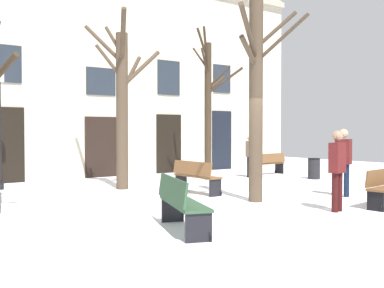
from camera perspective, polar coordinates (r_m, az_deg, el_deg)
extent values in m
plane|color=white|center=(11.41, 4.48, -7.08)|extent=(31.43, 31.43, 0.00)
cube|color=beige|center=(17.93, -11.92, 8.97)|extent=(19.64, 0.40, 8.05)
cube|color=black|center=(16.50, -21.73, -0.13)|extent=(1.22, 0.08, 2.50)
cube|color=#262D38|center=(16.64, -21.83, 9.07)|extent=(1.10, 0.06, 1.23)
cube|color=black|center=(17.68, -10.96, -0.36)|extent=(1.29, 0.08, 2.23)
cube|color=#262D38|center=(17.76, -11.00, 7.46)|extent=(1.16, 0.06, 1.00)
cube|color=black|center=(19.16, -2.84, 0.04)|extent=(1.17, 0.08, 2.38)
cube|color=#262D38|center=(19.27, -2.85, 8.04)|extent=(1.06, 0.06, 1.39)
cube|color=black|center=(20.84, 3.62, 0.46)|extent=(1.07, 0.08, 2.59)
cube|color=#262D38|center=(20.96, 3.63, 7.89)|extent=(0.96, 0.06, 1.23)
cylinder|color=#4C3D2D|center=(11.49, 7.76, 5.19)|extent=(0.33, 0.33, 4.88)
cylinder|color=#4C3D2D|center=(10.91, 6.93, 13.27)|extent=(1.43, 1.03, 1.00)
cylinder|color=#4C3D2D|center=(11.41, 10.81, 12.46)|extent=(0.56, 1.29, 1.05)
cylinder|color=#4C3D2D|center=(11.75, 10.15, 13.47)|extent=(0.81, 0.73, 0.90)
cylinder|color=#4C3D2D|center=(11.18, 6.93, 11.02)|extent=(0.95, 0.53, 0.67)
cylinder|color=#4C3D2D|center=(13.98, -8.49, 3.94)|extent=(0.35, 0.35, 4.58)
cylinder|color=#4C3D2D|center=(13.64, -8.39, 12.85)|extent=(0.66, 1.21, 1.37)
cylinder|color=#4C3D2D|center=(14.38, -7.43, 8.37)|extent=(0.89, 0.44, 1.19)
cylinder|color=#4C3D2D|center=(14.39, -9.46, 12.28)|extent=(0.37, 0.64, 0.90)
cylinder|color=#4C3D2D|center=(14.29, -10.03, 9.83)|extent=(0.63, 0.78, 1.06)
cylinder|color=#4C3D2D|center=(14.53, -6.25, 9.06)|extent=(1.50, 0.37, 1.26)
cylinder|color=#4C3D2D|center=(14.64, -10.70, 11.84)|extent=(0.69, 1.39, 1.28)
cylinder|color=#382B1E|center=(10.17, -22.05, 8.26)|extent=(0.43, 1.03, 0.67)
cylinder|color=#382B1E|center=(16.51, 1.95, 3.96)|extent=(0.24, 0.24, 4.79)
cylinder|color=#382B1E|center=(17.04, 1.05, 10.32)|extent=(0.08, 0.92, 0.91)
cylinder|color=#382B1E|center=(16.20, 1.57, 9.98)|extent=(0.82, 0.68, 0.79)
cylinder|color=#382B1E|center=(16.63, 3.29, 8.12)|extent=(0.72, 0.54, 0.82)
cylinder|color=#382B1E|center=(16.13, 1.72, 11.13)|extent=(0.93, 0.94, 1.49)
cylinder|color=#382B1E|center=(17.09, 2.94, 7.31)|extent=(1.16, 0.54, 0.68)
cylinder|color=#382B1E|center=(16.47, 4.04, 7.69)|extent=(0.87, 1.04, 0.92)
cylinder|color=#382B1E|center=(16.51, 1.32, 11.92)|extent=(0.69, 0.28, 1.10)
cylinder|color=black|center=(14.89, -22.28, -4.75)|extent=(0.22, 0.22, 0.20)
cylinder|color=black|center=(17.29, 14.59, -2.96)|extent=(0.43, 0.43, 0.71)
torus|color=black|center=(17.27, 14.60, -1.74)|extent=(0.45, 0.45, 0.04)
cube|color=black|center=(10.88, 21.41, -6.44)|extent=(0.11, 0.37, 0.44)
torus|color=black|center=(10.84, 22.15, -7.23)|extent=(0.17, 0.05, 0.17)
cube|color=#2D4C33|center=(8.12, -0.94, -7.22)|extent=(1.08, 1.86, 0.05)
cube|color=#2D4C33|center=(8.03, -2.44, -5.53)|extent=(0.72, 1.73, 0.42)
cube|color=black|center=(7.36, 0.79, -10.04)|extent=(0.42, 0.20, 0.48)
torus|color=black|center=(7.45, 2.19, -11.15)|extent=(0.09, 0.17, 0.17)
cube|color=black|center=(8.97, -2.36, -7.92)|extent=(0.42, 0.20, 0.48)
torus|color=black|center=(9.04, -1.19, -8.86)|extent=(0.09, 0.17, 0.17)
cube|color=brown|center=(18.56, 9.02, -2.35)|extent=(1.75, 0.57, 0.05)
cube|color=brown|center=(18.43, 9.49, -1.70)|extent=(1.72, 0.25, 0.36)
cube|color=black|center=(19.20, 10.55, -2.88)|extent=(0.09, 0.39, 0.44)
torus|color=black|center=(19.31, 10.16, -3.27)|extent=(0.17, 0.04, 0.17)
cube|color=black|center=(17.97, 7.39, -3.17)|extent=(0.09, 0.39, 0.44)
torus|color=black|center=(18.09, 7.00, -3.59)|extent=(0.17, 0.04, 0.17)
cube|color=brown|center=(12.91, 0.66, -3.91)|extent=(0.42, 1.67, 0.05)
cube|color=brown|center=(12.78, 0.00, -2.95)|extent=(0.11, 1.67, 0.38)
cube|color=black|center=(12.33, 2.84, -5.29)|extent=(0.37, 0.06, 0.48)
torus|color=black|center=(12.45, 3.39, -5.96)|extent=(0.03, 0.17, 0.17)
cube|color=black|center=(13.55, -1.33, -4.66)|extent=(0.37, 0.06, 0.48)
torus|color=black|center=(13.66, -0.80, -5.28)|extent=(0.03, 0.17, 0.17)
cylinder|color=black|center=(12.94, 17.50, -4.21)|extent=(0.14, 0.14, 0.85)
cylinder|color=black|center=(12.88, 18.25, -4.24)|extent=(0.14, 0.14, 0.85)
cube|color=#591919|center=(12.86, 17.91, -0.88)|extent=(0.31, 0.42, 0.66)
sphere|color=tan|center=(12.84, 17.92, 1.24)|extent=(0.23, 0.23, 0.23)
cylinder|color=#350F0F|center=(10.59, 17.42, -5.56)|extent=(0.14, 0.14, 0.83)
cylinder|color=#350F0F|center=(10.43, 16.97, -5.66)|extent=(0.14, 0.14, 0.83)
cube|color=#591919|center=(10.44, 17.23, -1.60)|extent=(0.41, 0.28, 0.64)
sphere|color=#9E755B|center=(10.42, 17.25, 0.95)|extent=(0.23, 0.23, 0.23)
cylinder|color=black|center=(17.41, 6.92, -2.80)|extent=(0.14, 0.14, 0.76)
cylinder|color=black|center=(17.59, 7.04, -2.76)|extent=(0.14, 0.14, 0.76)
cube|color=#4C4233|center=(17.46, 6.99, -0.59)|extent=(0.44, 0.40, 0.58)
sphere|color=beige|center=(17.45, 6.99, 0.81)|extent=(0.21, 0.21, 0.21)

